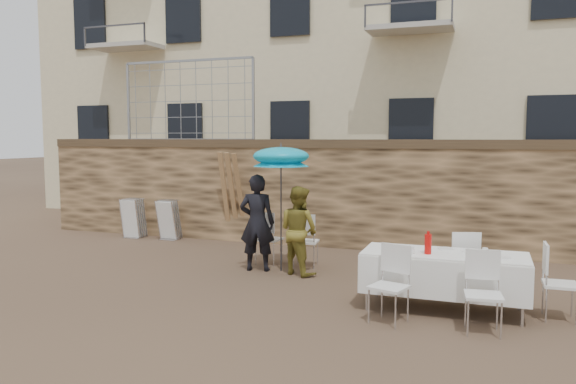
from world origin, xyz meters
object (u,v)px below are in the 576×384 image
(couple_chair_left, at_px, (269,237))
(table_chair_front_right, at_px, (484,293))
(umbrella, at_px, (281,160))
(banquet_table, at_px, (444,256))
(couple_chair_right, at_px, (306,240))
(chair_stack_right, at_px, (172,219))
(man_suit, at_px, (257,223))
(woman_dress, at_px, (299,230))
(soda_bottle, at_px, (428,244))
(table_chair_back, at_px, (462,263))
(table_chair_front_left, at_px, (389,285))
(chair_stack_left, at_px, (138,217))
(table_chair_side, at_px, (560,282))

(couple_chair_left, bearing_deg, table_chair_front_right, 150.91)
(umbrella, bearing_deg, banquet_table, -25.74)
(couple_chair_right, height_order, chair_stack_right, couple_chair_right)
(man_suit, distance_m, woman_dress, 0.76)
(couple_chair_left, bearing_deg, soda_bottle, 152.46)
(couple_chair_right, bearing_deg, couple_chair_left, -6.18)
(table_chair_front_right, height_order, table_chair_back, same)
(table_chair_front_left, xyz_separation_m, chair_stack_right, (-5.56, 4.12, -0.02))
(couple_chair_right, height_order, chair_stack_left, couple_chair_right)
(chair_stack_left, distance_m, chair_stack_right, 0.90)
(soda_bottle, bearing_deg, chair_stack_left, 152.87)
(couple_chair_left, height_order, table_chair_back, same)
(man_suit, bearing_deg, chair_stack_left, -40.41)
(chair_stack_left, xyz_separation_m, chair_stack_right, (0.90, 0.00, 0.00))
(banquet_table, distance_m, table_chair_front_right, 0.94)
(couple_chair_right, distance_m, table_chair_side, 4.24)
(umbrella, height_order, chair_stack_left, umbrella)
(banquet_table, distance_m, table_chair_back, 0.86)
(couple_chair_right, bearing_deg, table_chair_side, 150.27)
(man_suit, height_order, chair_stack_left, man_suit)
(woman_dress, distance_m, table_chair_side, 4.02)
(chair_stack_right, bearing_deg, table_chair_side, -23.36)
(table_chair_side, height_order, chair_stack_left, table_chair_side)
(couple_chair_right, distance_m, chair_stack_left, 4.84)
(table_chair_front_left, distance_m, table_chair_front_right, 1.10)
(couple_chair_right, distance_m, banquet_table, 3.08)
(chair_stack_right, bearing_deg, banquet_table, -28.65)
(table_chair_side, bearing_deg, table_chair_front_left, 111.80)
(table_chair_side, distance_m, chair_stack_left, 9.07)
(umbrella, bearing_deg, man_suit, -165.96)
(couple_chair_left, xyz_separation_m, soda_bottle, (2.99, -1.95, 0.43))
(chair_stack_left, bearing_deg, couple_chair_left, -22.09)
(couple_chair_left, distance_m, chair_stack_left, 4.18)
(man_suit, height_order, table_chair_side, man_suit)
(woman_dress, distance_m, table_chair_front_left, 2.73)
(soda_bottle, relative_size, table_chair_front_left, 0.27)
(soda_bottle, xyz_separation_m, table_chair_front_right, (0.70, -0.60, -0.43))
(table_chair_back, bearing_deg, soda_bottle, 50.75)
(table_chair_back, bearing_deg, couple_chair_left, -32.78)
(table_chair_front_left, bearing_deg, chair_stack_left, 165.15)
(table_chair_back, height_order, table_chair_side, same)
(table_chair_front_left, bearing_deg, table_chair_side, 40.67)
(umbrella, relative_size, table_chair_front_right, 2.10)
(soda_bottle, distance_m, chair_stack_left, 7.73)
(couple_chair_left, height_order, chair_stack_right, couple_chair_left)
(chair_stack_right, bearing_deg, man_suit, -35.51)
(umbrella, xyz_separation_m, banquet_table, (2.79, -1.35, -1.17))
(woman_dress, height_order, couple_chair_left, woman_dress)
(couple_chair_right, bearing_deg, umbrella, 50.13)
(man_suit, relative_size, chair_stack_left, 1.81)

